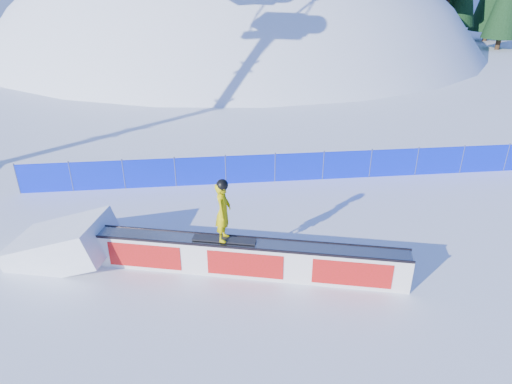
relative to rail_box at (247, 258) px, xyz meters
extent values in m
plane|color=white|center=(2.73, 1.68, -0.53)|extent=(160.00, 160.00, 0.00)
sphere|color=white|center=(2.73, 43.68, -18.53)|extent=(64.00, 64.00, 64.00)
cylinder|color=#322214|center=(25.47, 39.02, 4.10)|extent=(0.50, 0.50, 1.40)
cylinder|color=#322214|center=(29.76, 42.78, 0.07)|extent=(0.50, 0.50, 1.40)
cylinder|color=#322214|center=(31.67, 47.59, 0.07)|extent=(0.50, 0.50, 1.40)
cylinder|color=#322214|center=(31.42, 38.58, 0.07)|extent=(0.50, 0.50, 1.40)
cone|color=black|center=(31.42, 38.58, 3.99)|extent=(2.92, 2.92, 6.63)
cube|color=#071FE3|center=(2.73, 6.18, 0.07)|extent=(22.00, 0.03, 1.20)
cylinder|color=#3C466C|center=(-8.27, 6.18, 0.12)|extent=(0.05, 0.05, 1.30)
cylinder|color=#3C466C|center=(-6.27, 6.18, 0.12)|extent=(0.05, 0.05, 1.30)
cylinder|color=#3C466C|center=(-4.27, 6.18, 0.12)|extent=(0.05, 0.05, 1.30)
cylinder|color=#3C466C|center=(-2.27, 6.18, 0.12)|extent=(0.05, 0.05, 1.30)
cylinder|color=#3C466C|center=(-0.27, 6.18, 0.12)|extent=(0.05, 0.05, 1.30)
cylinder|color=#3C466C|center=(1.73, 6.18, 0.12)|extent=(0.05, 0.05, 1.30)
cylinder|color=#3C466C|center=(3.73, 6.18, 0.12)|extent=(0.05, 0.05, 1.30)
cylinder|color=#3C466C|center=(5.73, 6.18, 0.12)|extent=(0.05, 0.05, 1.30)
cylinder|color=#3C466C|center=(7.73, 6.18, 0.12)|extent=(0.05, 0.05, 1.30)
cylinder|color=#3C466C|center=(9.73, 6.18, 0.12)|extent=(0.05, 0.05, 1.30)
cylinder|color=#3C466C|center=(11.73, 6.18, 0.12)|extent=(0.05, 0.05, 1.30)
cube|color=white|center=(0.00, 0.00, -0.03)|extent=(8.78, 2.81, 1.00)
cube|color=gray|center=(0.00, 0.00, 0.50)|extent=(8.70, 2.82, 0.04)
cube|color=black|center=(-0.08, -0.29, 0.51)|extent=(8.64, 2.31, 0.07)
cube|color=black|center=(0.08, 0.29, 0.51)|extent=(8.64, 2.31, 0.07)
cube|color=red|center=(-0.07, -0.28, -0.03)|extent=(8.21, 2.18, 0.75)
cube|color=red|center=(0.07, 0.28, -0.03)|extent=(8.21, 2.18, 0.75)
cube|color=black|center=(-0.61, 0.16, 0.56)|extent=(1.79, 0.76, 0.03)
imported|color=#CEBC03|center=(-0.61, 0.16, 1.43)|extent=(0.57, 0.71, 1.71)
sphere|color=black|center=(-0.61, 0.16, 2.23)|extent=(0.32, 0.32, 0.32)
camera|label=1|loc=(-0.93, -10.66, 7.29)|focal=32.00mm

